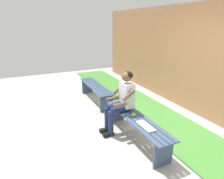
# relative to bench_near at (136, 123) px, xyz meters

# --- Properties ---
(ground_plane) EXTENTS (10.00, 7.00, 0.04)m
(ground_plane) POSITION_rel_bench_near_xyz_m (1.10, 1.00, -0.38)
(ground_plane) COLOR #B2B2AD
(grass_strip) EXTENTS (9.00, 1.22, 0.03)m
(grass_strip) POSITION_rel_bench_near_xyz_m (1.10, -0.96, -0.35)
(grass_strip) COLOR #478C38
(grass_strip) RESTS_ON ground
(brick_wall) EXTENTS (9.50, 0.24, 2.64)m
(brick_wall) POSITION_rel_bench_near_xyz_m (0.50, -2.08, 0.96)
(brick_wall) COLOR #B27A51
(brick_wall) RESTS_ON ground
(bench_near) EXTENTS (1.89, 0.41, 0.47)m
(bench_near) POSITION_rel_bench_near_xyz_m (0.00, 0.00, 0.00)
(bench_near) COLOR #384C6B
(bench_near) RESTS_ON ground
(bench_far) EXTENTS (1.82, 0.41, 0.47)m
(bench_far) POSITION_rel_bench_near_xyz_m (2.20, -0.00, -0.00)
(bench_far) COLOR #384C6B
(bench_far) RESTS_ON ground
(person_seated) EXTENTS (0.50, 0.69, 1.28)m
(person_seated) POSITION_rel_bench_near_xyz_m (0.43, 0.10, 0.34)
(person_seated) COLOR silver
(person_seated) RESTS_ON ground
(apple) EXTENTS (0.08, 0.08, 0.08)m
(apple) POSITION_rel_bench_near_xyz_m (0.06, 0.02, 0.15)
(apple) COLOR #72B738
(apple) RESTS_ON bench_near
(book_open) EXTENTS (0.41, 0.16, 0.02)m
(book_open) POSITION_rel_bench_near_xyz_m (-0.36, 0.03, 0.12)
(book_open) COLOR white
(book_open) RESTS_ON bench_near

